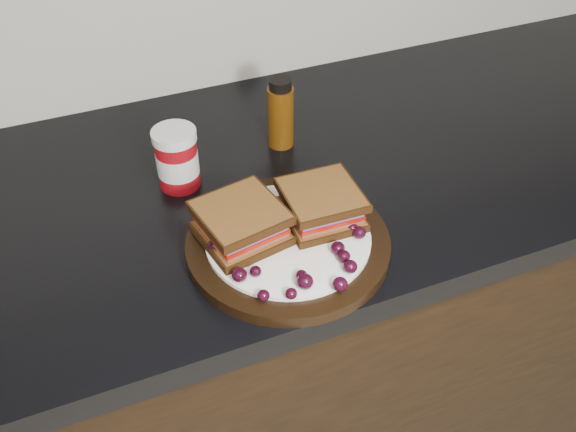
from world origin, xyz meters
The scene contains 30 objects.
base_cabinets centered at (0.00, 1.70, 0.43)m, with size 3.96×0.58×0.86m, color black.
countertop centered at (0.00, 1.70, 0.88)m, with size 3.98×0.60×0.04m, color black.
plate centered at (0.10, 1.53, 0.91)m, with size 0.28×0.28×0.02m, color black.
sandwich_left centered at (0.05, 1.56, 0.95)m, with size 0.11×0.11×0.05m, color brown, non-canonical shape.
sandwich_right centered at (0.16, 1.55, 0.95)m, with size 0.10×0.10×0.05m, color brown, non-canonical shape.
grape_0 centered at (0.02, 1.48, 0.93)m, with size 0.02×0.02×0.02m, color black.
grape_1 centered at (0.04, 1.48, 0.93)m, with size 0.02×0.02×0.01m, color black.
grape_2 centered at (0.03, 1.44, 0.93)m, with size 0.02×0.02×0.01m, color black.
grape_3 centered at (0.07, 1.43, 0.93)m, with size 0.02×0.02×0.01m, color black.
grape_4 centered at (0.09, 1.44, 0.93)m, with size 0.02×0.02×0.02m, color black.
grape_5 centered at (0.09, 1.45, 0.93)m, with size 0.01×0.01×0.01m, color black.
grape_6 centered at (0.13, 1.42, 0.93)m, with size 0.02×0.02×0.02m, color black.
grape_7 centered at (0.15, 1.44, 0.93)m, with size 0.02×0.02×0.02m, color black.
grape_8 centered at (0.15, 1.46, 0.93)m, with size 0.02×0.02×0.02m, color black.
grape_9 centered at (0.15, 1.48, 0.93)m, with size 0.02×0.02×0.02m, color black.
grape_10 centered at (0.19, 1.50, 0.93)m, with size 0.02×0.02×0.02m, color black.
grape_11 centered at (0.19, 1.51, 0.93)m, with size 0.02×0.02×0.02m, color black.
grape_12 centered at (0.19, 1.54, 0.93)m, with size 0.02×0.02×0.02m, color black.
grape_13 centered at (0.19, 1.57, 0.93)m, with size 0.02×0.02×0.01m, color black.
grape_14 centered at (0.16, 1.58, 0.93)m, with size 0.02×0.02×0.02m, color black.
grape_15 centered at (0.06, 1.57, 0.93)m, with size 0.02×0.02×0.02m, color black.
grape_16 centered at (0.04, 1.57, 0.93)m, with size 0.02×0.02×0.02m, color black.
grape_17 centered at (0.03, 1.55, 0.93)m, with size 0.02×0.02×0.02m, color black.
grape_18 centered at (0.00, 1.54, 0.93)m, with size 0.02×0.02×0.02m, color black.
grape_19 centered at (0.02, 1.53, 0.93)m, with size 0.02×0.02×0.02m, color black.
grape_20 centered at (0.05, 1.56, 0.93)m, with size 0.02×0.02×0.02m, color black.
grape_21 centered at (0.04, 1.55, 0.93)m, with size 0.02×0.02×0.02m, color black.
grape_22 centered at (0.04, 1.54, 0.93)m, with size 0.02×0.02×0.02m, color black.
condiment_jar centered at (0.00, 1.73, 0.95)m, with size 0.07×0.07×0.10m, color maroon.
oil_bottle centered at (0.19, 1.77, 0.96)m, with size 0.04×0.04×0.12m, color #4B2807.
Camera 1 is at (-0.14, 0.95, 1.52)m, focal length 40.00 mm.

